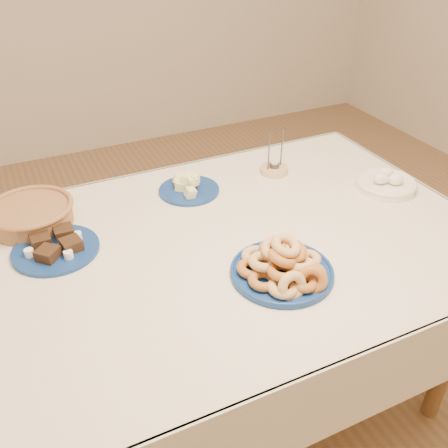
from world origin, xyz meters
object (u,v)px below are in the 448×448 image
at_px(dining_table, 217,270).
at_px(egg_bowl, 386,183).
at_px(donut_platter, 283,267).
at_px(wicker_basket, 31,214).
at_px(brownie_plate, 56,247).
at_px(melon_plate, 189,186).
at_px(candle_holder, 274,169).

relative_size(dining_table, egg_bowl, 6.18).
bearing_deg(donut_platter, dining_table, 114.05).
distance_m(wicker_basket, egg_bowl, 1.24).
bearing_deg(dining_table, egg_bowl, 3.65).
xyz_separation_m(dining_table, egg_bowl, (0.70, 0.04, 0.13)).
xyz_separation_m(donut_platter, brownie_plate, (-0.55, 0.39, -0.02)).
height_order(melon_plate, wicker_basket, melon_plate).
height_order(donut_platter, candle_holder, candle_holder).
relative_size(brownie_plate, egg_bowl, 1.22).
xyz_separation_m(melon_plate, wicker_basket, (-0.54, 0.02, 0.02)).
relative_size(donut_platter, wicker_basket, 1.00).
xyz_separation_m(dining_table, melon_plate, (0.04, 0.33, 0.13)).
bearing_deg(dining_table, brownie_plate, 159.53).
xyz_separation_m(melon_plate, candle_holder, (0.35, -0.00, -0.01)).
bearing_deg(candle_holder, wicker_basket, 178.27).
distance_m(brownie_plate, egg_bowl, 1.16).
distance_m(donut_platter, wicker_basket, 0.83).
xyz_separation_m(melon_plate, brownie_plate, (-0.50, -0.16, -0.01)).
height_order(wicker_basket, candle_holder, candle_holder).
xyz_separation_m(brownie_plate, candle_holder, (0.85, 0.16, 0.00)).
bearing_deg(brownie_plate, egg_bowl, -6.20).
bearing_deg(melon_plate, candle_holder, -0.71).
distance_m(dining_table, candle_holder, 0.53).
xyz_separation_m(dining_table, donut_platter, (0.10, -0.22, 0.14)).
relative_size(melon_plate, wicker_basket, 0.69).
height_order(candle_holder, egg_bowl, candle_holder).
bearing_deg(brownie_plate, wicker_basket, 103.20).
distance_m(melon_plate, egg_bowl, 0.72).
bearing_deg(donut_platter, brownie_plate, 144.60).
relative_size(wicker_basket, egg_bowl, 1.20).
bearing_deg(wicker_basket, brownie_plate, -76.80).
bearing_deg(wicker_basket, donut_platter, -44.10).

